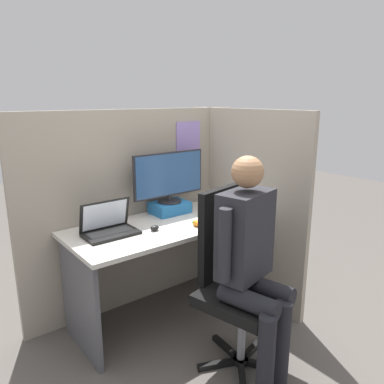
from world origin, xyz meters
TOP-DOWN VIEW (x-y plane):
  - ground_plane at (0.00, 0.00)m, footprint 12.00×12.00m
  - cubicle_panel_back at (0.00, 0.68)m, footprint 1.90×0.05m
  - cubicle_panel_right at (0.72, 0.26)m, footprint 0.04×1.29m
  - desk at (0.00, 0.33)m, footprint 1.40×0.66m
  - paper_box at (0.18, 0.52)m, footprint 0.28×0.21m
  - monitor at (0.18, 0.52)m, footprint 0.62×0.18m
  - laptop at (-0.41, 0.38)m, footprint 0.35×0.21m
  - mouse at (-0.14, 0.25)m, footprint 0.06×0.05m
  - stapler at (0.62, 0.27)m, footprint 0.05×0.14m
  - carrot_toy at (0.14, 0.10)m, footprint 0.05×0.14m
  - office_chair at (0.08, -0.30)m, footprint 0.55×0.60m
  - person at (0.05, -0.47)m, footprint 0.47×0.50m

SIDE VIEW (x-z plane):
  - ground_plane at x=0.00m, z-range 0.00..0.00m
  - desk at x=0.00m, z-range 0.18..0.92m
  - office_chair at x=0.08m, z-range 0.02..1.10m
  - mouse at x=-0.14m, z-range 0.74..0.78m
  - person at x=0.05m, z-range 0.10..1.42m
  - stapler at x=0.62m, z-range 0.74..0.79m
  - carrot_toy at x=0.14m, z-range 0.74..0.79m
  - cubicle_panel_right at x=0.72m, z-range 0.00..1.54m
  - cubicle_panel_back at x=0.00m, z-range 0.00..1.54m
  - paper_box at x=0.18m, z-range 0.74..0.83m
  - laptop at x=-0.41m, z-range 0.67..0.90m
  - monitor at x=0.18m, z-range 0.84..1.23m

